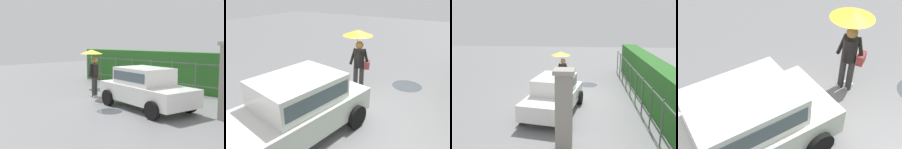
# 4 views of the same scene
# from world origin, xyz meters

# --- Properties ---
(ground_plane) EXTENTS (40.00, 40.00, 0.00)m
(ground_plane) POSITION_xyz_m (0.00, 0.00, 0.00)
(ground_plane) COLOR slate
(car) EXTENTS (3.94, 2.37, 1.48)m
(car) POSITION_xyz_m (1.55, -0.68, 0.80)
(car) COLOR white
(car) RESTS_ON ground
(pedestrian) EXTENTS (0.97, 0.97, 2.06)m
(pedestrian) POSITION_xyz_m (-1.44, -0.62, 1.51)
(pedestrian) COLOR #333333
(pedestrian) RESTS_ON ground
(fence_section) EXTENTS (11.37, 0.05, 1.50)m
(fence_section) POSITION_xyz_m (-0.38, 2.83, 0.83)
(fence_section) COLOR #59605B
(fence_section) RESTS_ON ground
(hedge_row) EXTENTS (12.32, 0.90, 1.90)m
(hedge_row) POSITION_xyz_m (-0.38, 3.62, 0.95)
(hedge_row) COLOR #2D6B28
(hedge_row) RESTS_ON ground
(puddle_near) EXTENTS (0.89, 0.89, 0.00)m
(puddle_near) POSITION_xyz_m (0.97, -1.91, 0.00)
(puddle_near) COLOR #4C545B
(puddle_near) RESTS_ON ground
(puddle_far) EXTENTS (1.03, 1.03, 0.00)m
(puddle_far) POSITION_xyz_m (-2.63, 0.77, 0.00)
(puddle_far) COLOR #4C545B
(puddle_far) RESTS_ON ground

